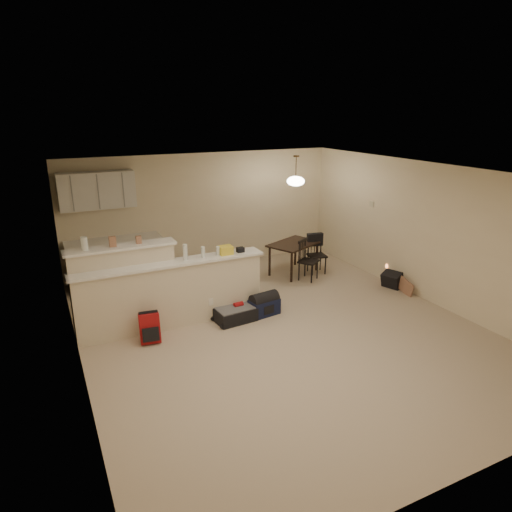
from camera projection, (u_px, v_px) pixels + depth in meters
room at (282, 255)px, 6.96m from camera, size 7.00×7.02×2.50m
breakfast_bar at (155, 291)px, 7.26m from camera, size 3.08×0.58×1.39m
upper_cabinets at (97, 190)px, 8.68m from camera, size 1.40×0.34×0.70m
kitchen_counter at (116, 263)px, 9.10m from camera, size 1.80×0.60×0.90m
thermostat at (372, 204)px, 9.45m from camera, size 0.02×0.12×0.12m
jar at (84, 244)px, 6.71m from camera, size 0.10×0.10×0.20m
cereal_box at (113, 242)px, 6.89m from camera, size 0.10×0.07×0.16m
small_box at (139, 240)px, 7.05m from camera, size 0.08×0.06×0.12m
bottle_a at (185, 252)px, 7.22m from camera, size 0.07×0.07×0.26m
bottle_b at (203, 252)px, 7.35m from camera, size 0.06×0.06×0.18m
bag_lump at (226, 250)px, 7.52m from camera, size 0.22×0.18×0.14m
pouch at (240, 250)px, 7.64m from camera, size 0.12×0.10×0.08m
extra_item_x at (218, 251)px, 7.46m from camera, size 0.06×0.06×0.15m
dining_table at (294, 247)px, 9.68m from camera, size 1.27×1.09×0.67m
pendant_lamp at (296, 181)px, 9.24m from camera, size 0.36×0.36×0.62m
dining_chair_near at (309, 260)px, 9.34m from camera, size 0.50×0.50×0.84m
dining_chair_far at (317, 254)px, 9.74m from camera, size 0.42×0.41×0.83m
suitcase at (235, 314)px, 7.61m from camera, size 0.69×0.48×0.22m
red_backpack at (150, 328)px, 6.89m from camera, size 0.32×0.22×0.45m
navy_duffel at (264, 307)px, 7.83m from camera, size 0.55×0.35×0.28m
black_daypack at (392, 280)px, 9.00m from camera, size 0.35×0.42×0.31m
cardboard_sheet at (406, 287)px, 8.68m from camera, size 0.05×0.38×0.29m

